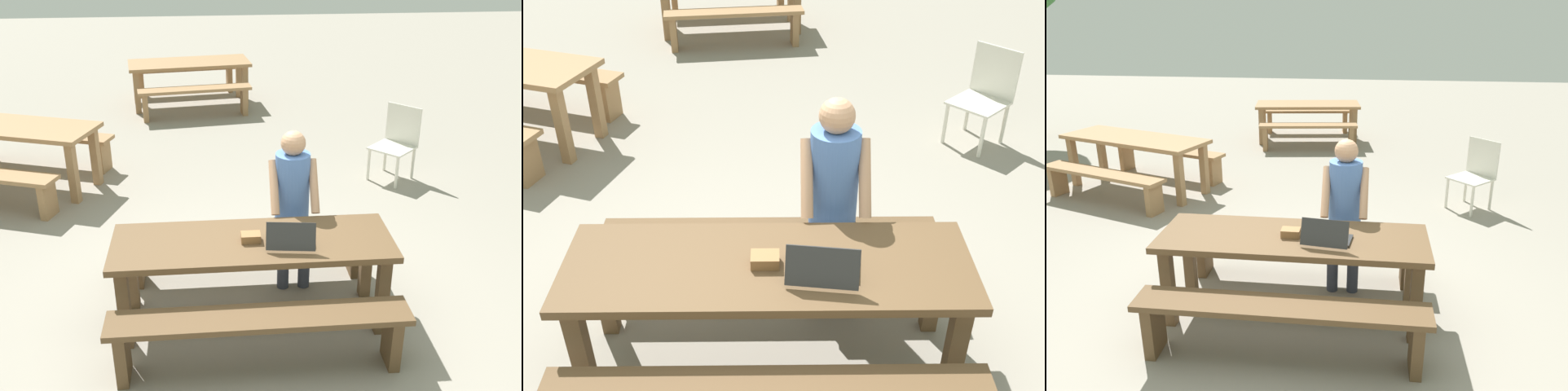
{
  "view_description": "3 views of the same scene",
  "coord_description": "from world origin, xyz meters",
  "views": [
    {
      "loc": [
        -0.3,
        -4.01,
        2.99
      ],
      "look_at": [
        0.08,
        0.25,
        0.96
      ],
      "focal_mm": 42.31,
      "sensor_mm": 36.0,
      "label": 1
    },
    {
      "loc": [
        0.06,
        -2.46,
        2.74
      ],
      "look_at": [
        0.08,
        0.25,
        0.96
      ],
      "focal_mm": 42.6,
      "sensor_mm": 36.0,
      "label": 2
    },
    {
      "loc": [
        0.54,
        -3.61,
        2.4
      ],
      "look_at": [
        0.08,
        0.25,
        0.96
      ],
      "focal_mm": 35.12,
      "sensor_mm": 36.0,
      "label": 3
    }
  ],
  "objects": [
    {
      "name": "bench_near",
      "position": [
        0.0,
        -0.61,
        0.36
      ],
      "size": [
        2.09,
        0.3,
        0.47
      ],
      "color": "brown",
      "rests_on": "ground"
    },
    {
      "name": "bench_far",
      "position": [
        0.0,
        0.61,
        0.36
      ],
      "size": [
        2.09,
        0.3,
        0.47
      ],
      "color": "brown",
      "rests_on": "ground"
    },
    {
      "name": "bench_mid_south",
      "position": [
        -2.8,
        2.24,
        0.33
      ],
      "size": [
        1.87,
        0.89,
        0.44
      ],
      "rotation": [
        0.0,
        0.0,
        -0.33
      ],
      "color": "#9E754C",
      "rests_on": "ground"
    },
    {
      "name": "small_pouch",
      "position": [
        -0.01,
        -0.01,
        0.75
      ],
      "size": [
        0.15,
        0.11,
        0.06
      ],
      "color": "olive",
      "rests_on": "picnic_table_front"
    },
    {
      "name": "picnic_table_mid",
      "position": [
        -2.59,
        2.84,
        0.64
      ],
      "size": [
        2.2,
        1.35,
        0.75
      ],
      "rotation": [
        0.0,
        0.0,
        -0.33
      ],
      "color": "#9E754C",
      "rests_on": "ground"
    },
    {
      "name": "picnic_table_front",
      "position": [
        0.0,
        0.0,
        0.61
      ],
      "size": [
        2.12,
        0.7,
        0.71
      ],
      "color": "brown",
      "rests_on": "ground"
    },
    {
      "name": "bench_rear_north",
      "position": [
        -0.66,
        6.59,
        0.35
      ],
      "size": [
        1.76,
        0.52,
        0.47
      ],
      "rotation": [
        0.0,
        0.0,
        0.13
      ],
      "color": "#9E754C",
      "rests_on": "ground"
    },
    {
      "name": "bench_rear_south",
      "position": [
        -0.49,
        5.23,
        0.35
      ],
      "size": [
        1.76,
        0.52,
        0.47
      ],
      "rotation": [
        0.0,
        0.0,
        0.13
      ],
      "color": "#9E754C",
      "rests_on": "ground"
    },
    {
      "name": "picnic_table_rear",
      "position": [
        -0.57,
        5.91,
        0.61
      ],
      "size": [
        2.01,
        1.01,
        0.72
      ],
      "rotation": [
        0.0,
        0.0,
        0.13
      ],
      "color": "#9E754C",
      "rests_on": "ground"
    },
    {
      "name": "laptop",
      "position": [
        0.27,
        -0.1,
        0.77
      ],
      "size": [
        0.39,
        0.33,
        0.22
      ],
      "rotation": [
        0.0,
        0.0,
        3.01
      ],
      "color": "#2D2D2D",
      "rests_on": "picnic_table_front"
    },
    {
      "name": "ground_plane",
      "position": [
        0.0,
        0.0,
        0.0
      ],
      "size": [
        30.0,
        30.0,
        0.0
      ],
      "primitive_type": "plane",
      "color": "gray"
    },
    {
      "name": "plastic_chair",
      "position": [
        1.92,
        2.67,
        0.46
      ],
      "size": [
        0.62,
        0.62,
        0.87
      ],
      "rotation": [
        0.0,
        0.0,
        5.47
      ],
      "color": "silver",
      "rests_on": "ground"
    },
    {
      "name": "bench_mid_north",
      "position": [
        -2.39,
        3.45,
        0.33
      ],
      "size": [
        1.87,
        0.89,
        0.44
      ],
      "rotation": [
        0.0,
        0.0,
        -0.33
      ],
      "color": "#9E754C",
      "rests_on": "ground"
    },
    {
      "name": "person_seated",
      "position": [
        0.38,
        0.57,
        0.79
      ],
      "size": [
        0.4,
        0.4,
        1.35
      ],
      "color": "#333847",
      "rests_on": "ground"
    }
  ]
}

